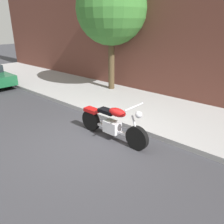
% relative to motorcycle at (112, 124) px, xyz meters
% --- Properties ---
extents(ground_plane, '(60.00, 60.00, 0.00)m').
position_rel_motorcycle_xyz_m(ground_plane, '(-0.32, -0.59, -0.45)').
color(ground_plane, '#38383D').
extents(sidewalk, '(25.85, 3.31, 0.14)m').
position_rel_motorcycle_xyz_m(sidewalk, '(-0.32, 2.42, -0.38)').
color(sidewalk, '#A3A3A3').
rests_on(sidewalk, ground).
extents(motorcycle, '(2.26, 0.70, 1.12)m').
position_rel_motorcycle_xyz_m(motorcycle, '(0.00, 0.00, 0.00)').
color(motorcycle, black).
rests_on(motorcycle, ground).
extents(street_tree, '(2.89, 2.89, 4.90)m').
position_rel_motorcycle_xyz_m(street_tree, '(-3.07, 3.39, 2.99)').
color(street_tree, '#4C3C26').
rests_on(street_tree, ground).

